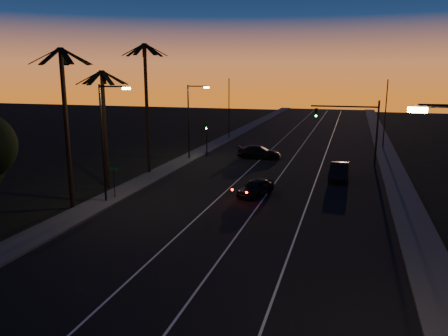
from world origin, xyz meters
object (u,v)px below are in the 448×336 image
(right_car, at_px, (339,171))
(cross_car, at_px, (259,152))
(lead_car, at_px, (256,187))
(signal_mast, at_px, (354,121))

(right_car, height_order, cross_car, right_car)
(right_car, bearing_deg, lead_car, -129.88)
(signal_mast, xyz_separation_m, lead_car, (-7.45, -14.81, -4.10))
(lead_car, relative_size, right_car, 0.99)
(lead_car, xyz_separation_m, right_car, (6.33, 7.57, 0.10))
(lead_car, bearing_deg, signal_mast, 63.29)
(lead_car, bearing_deg, right_car, 50.12)
(signal_mast, distance_m, lead_car, 17.08)
(signal_mast, height_order, cross_car, signal_mast)
(lead_car, xyz_separation_m, cross_car, (-3.05, 15.57, 0.06))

